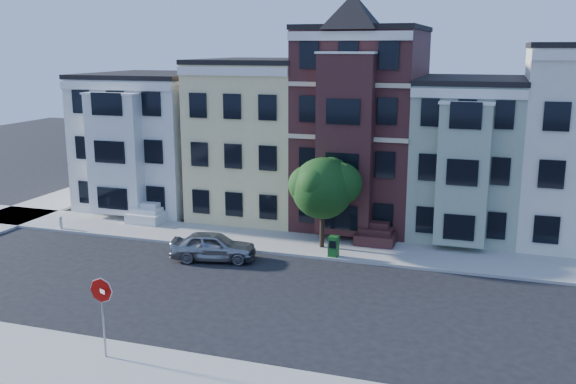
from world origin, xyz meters
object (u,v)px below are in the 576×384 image
(parked_car, at_px, (213,246))
(newspaper_box, at_px, (334,246))
(fire_hydrant, at_px, (61,224))
(street_tree, at_px, (322,193))
(stop_sign, at_px, (103,313))

(parked_car, bearing_deg, newspaper_box, -83.10)
(parked_car, relative_size, newspaper_box, 4.03)
(parked_car, relative_size, fire_hydrant, 7.35)
(street_tree, bearing_deg, fire_hydrant, -174.96)
(street_tree, distance_m, newspaper_box, 3.10)
(stop_sign, bearing_deg, newspaper_box, 94.42)
(street_tree, xyz_separation_m, newspaper_box, (1.03, -1.41, -2.56))
(parked_car, xyz_separation_m, stop_sign, (1.00, -11.43, 1.08))
(stop_sign, bearing_deg, street_tree, 99.79)
(newspaper_box, height_order, fire_hydrant, newspaper_box)
(parked_car, height_order, newspaper_box, parked_car)
(fire_hydrant, bearing_deg, stop_sign, -47.93)
(newspaper_box, relative_size, fire_hydrant, 1.82)
(parked_car, height_order, stop_sign, stop_sign)
(street_tree, distance_m, stop_sign, 15.57)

